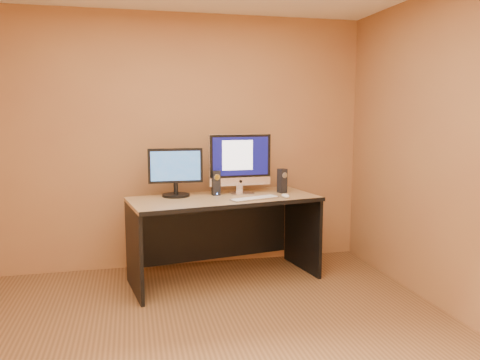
% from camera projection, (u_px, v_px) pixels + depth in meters
% --- Properties ---
extents(floor, '(4.00, 4.00, 0.00)m').
position_uv_depth(floor, '(208.00, 358.00, 3.08)').
color(floor, brown).
rests_on(floor, ground).
extents(walls, '(4.00, 4.00, 2.60)m').
position_uv_depth(walls, '(206.00, 162.00, 2.90)').
color(walls, '#9B6D3E').
rests_on(walls, ground).
extents(desk, '(1.86, 1.05, 0.81)m').
position_uv_depth(desk, '(224.00, 239.00, 4.48)').
color(desk, '#A57E52').
rests_on(desk, ground).
extents(imac, '(0.63, 0.26, 0.60)m').
position_uv_depth(imac, '(241.00, 164.00, 4.56)').
color(imac, silver).
rests_on(imac, desk).
extents(second_monitor, '(0.53, 0.27, 0.46)m').
position_uv_depth(second_monitor, '(176.00, 173.00, 4.44)').
color(second_monitor, black).
rests_on(second_monitor, desk).
extents(speaker_left, '(0.08, 0.08, 0.24)m').
position_uv_depth(speaker_left, '(216.00, 183.00, 4.53)').
color(speaker_left, black).
rests_on(speaker_left, desk).
extents(speaker_right, '(0.09, 0.10, 0.24)m').
position_uv_depth(speaker_right, '(282.00, 181.00, 4.66)').
color(speaker_right, black).
rests_on(speaker_right, desk).
extents(keyboard, '(0.49, 0.27, 0.02)m').
position_uv_depth(keyboard, '(255.00, 198.00, 4.31)').
color(keyboard, '#BABABF').
rests_on(keyboard, desk).
extents(mouse, '(0.08, 0.12, 0.04)m').
position_uv_depth(mouse, '(286.00, 196.00, 4.39)').
color(mouse, white).
rests_on(mouse, desk).
extents(cable_a, '(0.13, 0.21, 0.01)m').
position_uv_depth(cable_a, '(246.00, 192.00, 4.71)').
color(cable_a, black).
rests_on(cable_a, desk).
extents(cable_b, '(0.04, 0.20, 0.01)m').
position_uv_depth(cable_b, '(242.00, 190.00, 4.79)').
color(cable_b, black).
rests_on(cable_b, desk).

